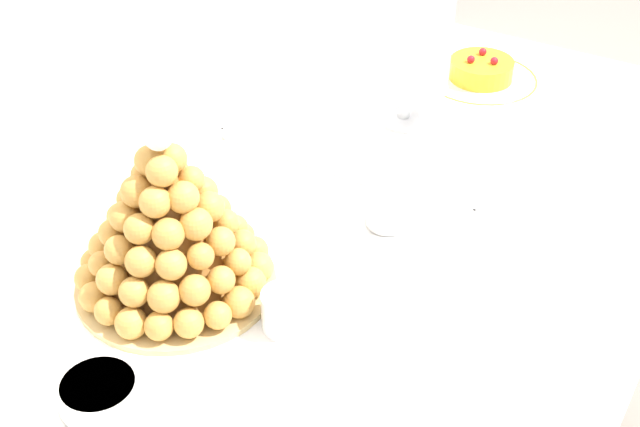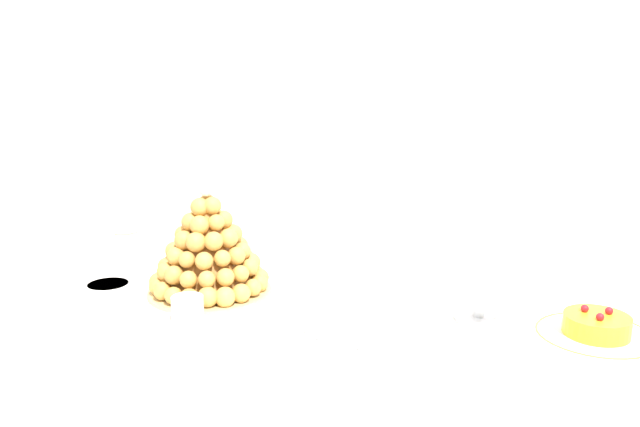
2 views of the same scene
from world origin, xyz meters
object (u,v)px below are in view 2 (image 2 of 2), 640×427
(croquembouche, at_px, (208,251))
(fruit_tart_plate, at_px, (596,330))
(macaron_goblet, at_px, (482,247))
(wine_glass, at_px, (125,224))
(serving_tray, at_px, (209,303))
(dessert_cup_left, at_px, (72,305))
(dessert_cup_centre, at_px, (322,319))
(dessert_cup_mid_left, at_px, (188,311))
(creme_brulee_ramekin, at_px, (108,290))

(croquembouche, relative_size, fruit_tart_plate, 1.21)
(macaron_goblet, xyz_separation_m, wine_glass, (-0.76, 0.18, -0.03))
(serving_tray, relative_size, dessert_cup_left, 12.38)
(croquembouche, bearing_deg, fruit_tart_plate, -8.74)
(fruit_tart_plate, bearing_deg, serving_tray, 175.23)
(wine_glass, bearing_deg, dessert_cup_left, -86.65)
(serving_tray, xyz_separation_m, macaron_goblet, (0.52, -0.00, 0.13))
(dessert_cup_left, height_order, dessert_cup_centre, dessert_cup_centre)
(dessert_cup_left, distance_m, dessert_cup_mid_left, 0.22)
(dessert_cup_centre, bearing_deg, fruit_tart_plate, 6.91)
(dessert_cup_centre, relative_size, macaron_goblet, 0.26)
(serving_tray, height_order, dessert_cup_mid_left, dessert_cup_mid_left)
(serving_tray, height_order, macaron_goblet, macaron_goblet)
(dessert_cup_mid_left, xyz_separation_m, macaron_goblet, (0.52, 0.10, 0.11))
(wine_glass, bearing_deg, creme_brulee_ramekin, -78.17)
(macaron_goblet, bearing_deg, dessert_cup_mid_left, -168.68)
(macaron_goblet, bearing_deg, creme_brulee_ramekin, 179.67)
(dessert_cup_mid_left, xyz_separation_m, creme_brulee_ramekin, (-0.20, 0.11, -0.01))
(macaron_goblet, bearing_deg, serving_tray, 179.79)
(croquembouche, distance_m, macaron_goblet, 0.54)
(dessert_cup_mid_left, distance_m, dessert_cup_centre, 0.25)
(creme_brulee_ramekin, distance_m, fruit_tart_plate, 0.92)
(dessert_cup_centre, bearing_deg, dessert_cup_left, 178.65)
(fruit_tart_plate, bearing_deg, creme_brulee_ramekin, 176.17)
(croquembouche, distance_m, creme_brulee_ramekin, 0.21)
(dessert_cup_left, xyz_separation_m, dessert_cup_mid_left, (0.22, -0.00, 0.00))
(serving_tray, bearing_deg, dessert_cup_centre, -26.04)
(fruit_tart_plate, height_order, wine_glass, wine_glass)
(croquembouche, xyz_separation_m, dessert_cup_centre, (0.25, -0.17, -0.07))
(macaron_goblet, bearing_deg, wine_glass, 166.64)
(dessert_cup_mid_left, distance_m, creme_brulee_ramekin, 0.23)
(croquembouche, xyz_separation_m, macaron_goblet, (0.53, -0.05, 0.04))
(creme_brulee_ramekin, height_order, fruit_tart_plate, fruit_tart_plate)
(macaron_goblet, bearing_deg, croquembouche, 174.18)
(croquembouche, bearing_deg, dessert_cup_mid_left, -87.24)
(serving_tray, height_order, fruit_tart_plate, fruit_tart_plate)
(serving_tray, distance_m, fruit_tart_plate, 0.71)
(serving_tray, bearing_deg, fruit_tart_plate, -4.77)
(wine_glass, bearing_deg, fruit_tart_plate, -14.00)
(serving_tray, xyz_separation_m, fruit_tart_plate, (0.71, -0.06, 0.01))
(serving_tray, bearing_deg, dessert_cup_mid_left, -93.82)
(serving_tray, xyz_separation_m, dessert_cup_left, (-0.23, -0.11, 0.03))
(macaron_goblet, bearing_deg, fruit_tart_plate, -16.46)
(serving_tray, height_order, croquembouche, croquembouche)
(fruit_tart_plate, bearing_deg, dessert_cup_centre, -173.09)
(serving_tray, bearing_deg, macaron_goblet, -0.21)
(dessert_cup_centre, xyz_separation_m, fruit_tart_plate, (0.47, 0.06, -0.02))
(dessert_cup_mid_left, bearing_deg, creme_brulee_ramekin, 151.61)
(dessert_cup_left, xyz_separation_m, macaron_goblet, (0.75, 0.10, 0.11))
(fruit_tart_plate, bearing_deg, dessert_cup_mid_left, -176.22)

